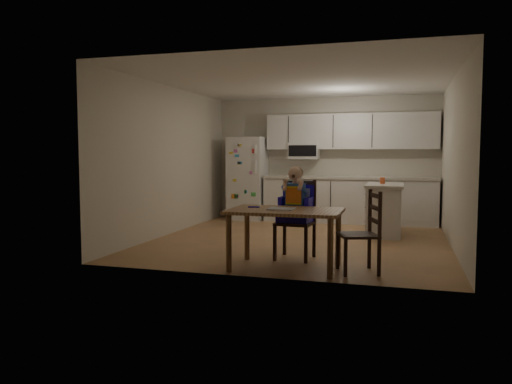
{
  "coord_description": "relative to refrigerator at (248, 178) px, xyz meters",
  "views": [
    {
      "loc": [
        1.54,
        -7.72,
        1.38
      ],
      "look_at": [
        -0.32,
        -1.4,
        0.86
      ],
      "focal_mm": 35.0,
      "sensor_mm": 36.0,
      "label": 1
    }
  ],
  "objects": [
    {
      "name": "chair_side",
      "position": [
        2.71,
        -4.08,
        -0.31
      ],
      "size": [
        0.54,
        0.54,
        0.95
      ],
      "rotation": [
        0.0,
        0.0,
        -1.22
      ],
      "color": "black",
      "rests_on": "ground"
    },
    {
      "name": "room",
      "position": [
        1.55,
        -1.67,
        0.4
      ],
      "size": [
        4.52,
        5.01,
        2.51
      ],
      "color": "olive",
      "rests_on": "ground"
    },
    {
      "name": "kitchen_run",
      "position": [
        2.05,
        0.09,
        0.03
      ],
      "size": [
        3.37,
        0.62,
        2.15
      ],
      "color": "silver",
      "rests_on": "ground"
    },
    {
      "name": "kitchen_island",
      "position": [
        2.81,
        -1.27,
        -0.42
      ],
      "size": [
        0.61,
        1.16,
        0.86
      ],
      "color": "silver",
      "rests_on": "ground"
    },
    {
      "name": "red_cup",
      "position": [
        2.77,
        -1.23,
        0.06
      ],
      "size": [
        0.09,
        0.09,
        0.11
      ],
      "primitive_type": "cylinder",
      "color": "#DE582B",
      "rests_on": "kitchen_island"
    },
    {
      "name": "dining_table",
      "position": [
        1.77,
        -4.15,
        -0.24
      ],
      "size": [
        1.32,
        0.85,
        0.71
      ],
      "color": "brown",
      "rests_on": "ground"
    },
    {
      "name": "refrigerator",
      "position": [
        0.0,
        0.0,
        0.0
      ],
      "size": [
        0.72,
        0.7,
        1.7
      ],
      "primitive_type": "cube",
      "color": "silver",
      "rests_on": "ground"
    },
    {
      "name": "napkin",
      "position": [
        1.72,
        -4.15,
        -0.13
      ],
      "size": [
        0.31,
        0.27,
        0.01
      ],
      "primitive_type": "cube",
      "color": "#A9A9AE",
      "rests_on": "dining_table"
    },
    {
      "name": "toddler_spoon",
      "position": [
        1.34,
        -4.06,
        -0.13
      ],
      "size": [
        0.12,
        0.06,
        0.02
      ],
      "primitive_type": "cylinder",
      "rotation": [
        0.0,
        1.57,
        0.35
      ],
      "color": "#1D0DC3",
      "rests_on": "dining_table"
    },
    {
      "name": "chair_booster",
      "position": [
        1.77,
        -3.54,
        -0.12
      ],
      "size": [
        0.49,
        0.49,
        1.21
      ],
      "rotation": [
        0.0,
        0.0,
        -0.08
      ],
      "color": "black",
      "rests_on": "ground"
    }
  ]
}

